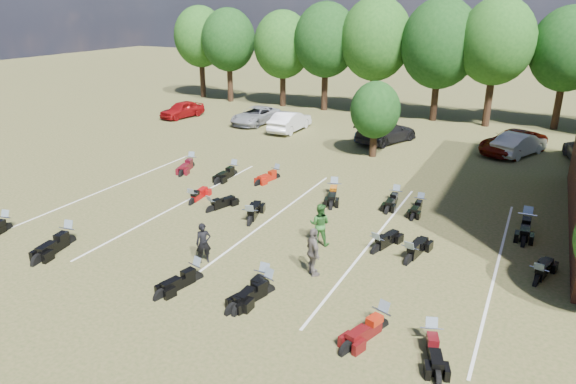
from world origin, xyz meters
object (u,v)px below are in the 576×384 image
Objects in this scene: person_grey at (313,252)px; motorcycle_7 at (192,204)px; car_0 at (182,109)px; motorcycle_14 at (192,167)px; motorcycle_0 at (7,230)px; person_green at (320,224)px; car_4 at (373,128)px; person_black at (204,243)px; motorcycle_3 at (263,288)px.

motorcycle_7 is at bearing 21.16° from person_grey.
car_0 reaches higher than motorcycle_14.
motorcycle_14 reaches higher than motorcycle_7.
motorcycle_0 is at bearing 56.04° from person_grey.
person_grey is at bearing 98.41° from person_green.
motorcycle_14 is (-7.73, -11.99, -0.78)m from car_4.
person_grey reaches higher than motorcycle_0.
person_green is 0.86× the size of motorcycle_7.
car_4 is 2.43× the size of person_grey.
person_grey is at bearing -32.11° from car_0.
person_black reaches higher than motorcycle_0.
person_grey reaches higher than motorcycle_14.
car_0 is 27.67m from person_black.
car_4 is 22.77m from motorcycle_3.
motorcycle_3 reaches higher than motorcycle_0.
motorcycle_0 is at bearing -59.98° from car_0.
person_black is at bearing 58.96° from person_grey.
motorcycle_0 is at bearing -115.70° from car_4.
person_green is at bearing -29.48° from car_0.
motorcycle_7 is (-4.20, 4.84, -0.81)m from person_black.
motorcycle_3 is (-1.18, -1.67, -0.94)m from person_grey.
car_4 is 2.54× the size of person_green.
car_4 is at bearing 53.98° from motorcycle_0.
person_black is at bearing 167.35° from motorcycle_3.
person_green is at bearing -25.89° from person_grey.
person_black reaches higher than motorcycle_14.
person_grey is (4.21, 0.98, 0.13)m from person_black.
car_0 is at bearing 2.70° from person_grey.
person_green is 0.96× the size of person_grey.
car_4 is 21.32m from person_grey.
motorcycle_3 is at bearing -35.97° from car_0.
person_grey reaches higher than motorcycle_7.
person_black reaches higher than motorcycle_3.
person_black is (0.25, -21.83, 0.03)m from car_4.
person_grey is at bearing -3.83° from motorcycle_0.
person_green is 0.77× the size of motorcycle_3.
car_4 reaches higher than motorcycle_0.
person_green is at bearing -45.46° from motorcycle_14.
motorcycle_14 reaches higher than motorcycle_3.
person_grey is (4.47, -20.85, 0.16)m from car_4.
motorcycle_0 is at bearing 11.15° from person_green.
motorcycle_0 is 8.39m from motorcycle_7.
person_black is 0.77× the size of motorcycle_7.
motorcycle_7 is at bearing 89.31° from person_black.
motorcycle_7 is (5.48, 6.36, 0.00)m from motorcycle_0.
person_green is at bearing 162.65° from motorcycle_7.
motorcycle_7 is at bearing 142.69° from motorcycle_3.
person_black is at bearing -93.06° from car_4.
motorcycle_14 is (-11.01, 10.53, 0.00)m from motorcycle_3.
motorcycle_0 is 12.73m from motorcycle_3.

